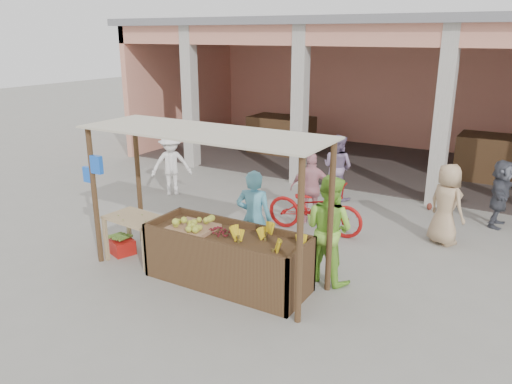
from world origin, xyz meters
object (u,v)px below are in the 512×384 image
Objects in this scene: motorcycle at (315,207)px; side_table at (135,224)px; red_crate at (121,246)px; vendor_green at (329,226)px; vendor_blue at (254,215)px; fruit_stall at (227,260)px.

side_table is at bearing 137.57° from motorcycle.
red_crate is 3.75m from motorcycle.
vendor_green reaches higher than side_table.
motorcycle is at bearing 57.52° from side_table.
motorcycle is at bearing -115.32° from vendor_blue.
red_crate is 3.80m from vendor_green.
vendor_green is at bearing 34.78° from red_crate.
side_table is 3.48m from motorcycle.
vendor_green is 2.03m from motorcycle.
side_table is (-1.83, -0.09, 0.26)m from fruit_stall.
side_table is at bearing 30.76° from vendor_green.
side_table reaches higher than red_crate.
fruit_stall is at bearing 8.32° from side_table.
red_crate is at bearing 27.53° from vendor_green.
fruit_stall is 5.14× the size of red_crate.
vendor_blue is at bearing 88.66° from fruit_stall.
vendor_blue is at bearing 18.78° from vendor_green.
vendor_green reaches higher than red_crate.
red_crate is at bearing 131.24° from motorcycle.
vendor_green reaches higher than vendor_blue.
vendor_blue is (1.85, 0.87, 0.23)m from side_table.
fruit_stall is 2.32m from red_crate.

